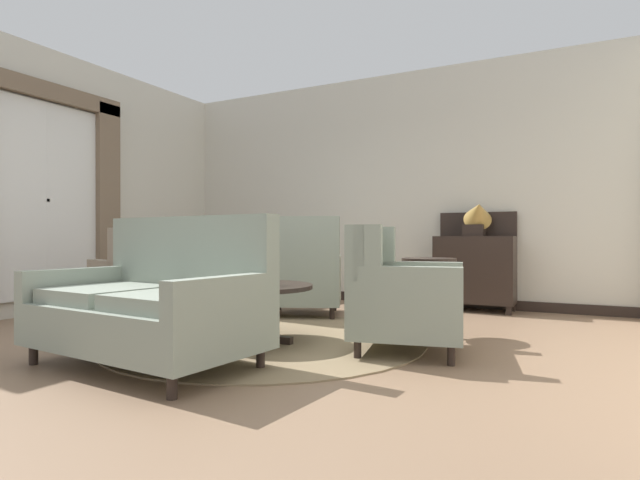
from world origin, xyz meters
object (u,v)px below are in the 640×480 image
at_px(armchair_back_corner, 399,297).
at_px(gramophone, 478,216).
at_px(coffee_table, 254,293).
at_px(side_table, 429,289).
at_px(porcelain_vase, 256,265).
at_px(armchair_beside_settee, 147,283).
at_px(sideboard, 475,268).
at_px(armchair_far_left, 303,276).
at_px(settee, 153,305).

relative_size(armchair_back_corner, gramophone, 1.95).
relative_size(coffee_table, side_table, 1.43).
bearing_deg(porcelain_vase, armchair_beside_settee, 172.88).
xyz_separation_m(side_table, sideboard, (0.08, 1.79, 0.10)).
bearing_deg(side_table, armchair_far_left, 162.99).
bearing_deg(side_table, sideboard, 87.58).
xyz_separation_m(porcelain_vase, sideboard, (1.32, 2.72, -0.13)).
xyz_separation_m(settee, armchair_far_left, (-0.15, 2.39, 0.04)).
relative_size(porcelain_vase, sideboard, 0.31).
xyz_separation_m(armchair_far_left, armchair_beside_settee, (-1.13, -1.23, -0.03)).
relative_size(porcelain_vase, armchair_beside_settee, 0.34).
bearing_deg(armchair_beside_settee, armchair_far_left, 156.55).
xyz_separation_m(armchair_beside_settee, side_table, (2.70, 0.75, -0.00)).
distance_m(coffee_table, sideboard, 3.06).
distance_m(settee, armchair_far_left, 2.40).
relative_size(side_table, gramophone, 1.38).
xyz_separation_m(coffee_table, armchair_back_corner, (1.20, 0.23, 0.01)).
relative_size(armchair_beside_settee, side_table, 1.53).
relative_size(armchair_far_left, sideboard, 0.94).
height_order(settee, armchair_back_corner, settee).
xyz_separation_m(porcelain_vase, armchair_back_corner, (1.20, 0.19, -0.23)).
height_order(coffee_table, settee, settee).
height_order(armchair_far_left, sideboard, sideboard).
distance_m(armchair_beside_settee, sideboard, 3.76).
xyz_separation_m(armchair_back_corner, side_table, (0.04, 0.74, -0.00)).
bearing_deg(coffee_table, armchair_far_left, 103.01).
xyz_separation_m(sideboard, gramophone, (0.05, -0.09, 0.63)).
bearing_deg(porcelain_vase, armchair_far_left, 103.08).
bearing_deg(armchair_far_left, armchair_beside_settee, 23.66).
bearing_deg(armchair_far_left, side_table, 139.18).
relative_size(coffee_table, porcelain_vase, 2.72).
bearing_deg(porcelain_vase, side_table, 36.81).
bearing_deg(sideboard, armchair_far_left, -141.42).
relative_size(coffee_table, armchair_far_left, 0.88).
height_order(porcelain_vase, armchair_beside_settee, armchair_beside_settee).
relative_size(settee, armchair_far_left, 1.48).
bearing_deg(sideboard, porcelain_vase, -115.83).
bearing_deg(settee, porcelain_vase, 84.87).
xyz_separation_m(armchair_far_left, side_table, (1.57, -0.48, -0.04)).
bearing_deg(porcelain_vase, armchair_back_corner, 9.02).
bearing_deg(armchair_back_corner, coffee_table, 88.93).
height_order(side_table, sideboard, sideboard).
relative_size(armchair_beside_settee, sideboard, 0.89).
height_order(armchair_beside_settee, side_table, armchair_beside_settee).
bearing_deg(armchair_back_corner, gramophone, -15.60).
height_order(armchair_back_corner, armchair_beside_settee, armchair_beside_settee).
relative_size(settee, sideboard, 1.40).
relative_size(settee, gramophone, 3.32).
height_order(coffee_table, armchair_back_corner, armchair_back_corner).
distance_m(coffee_table, armchair_far_left, 1.48).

